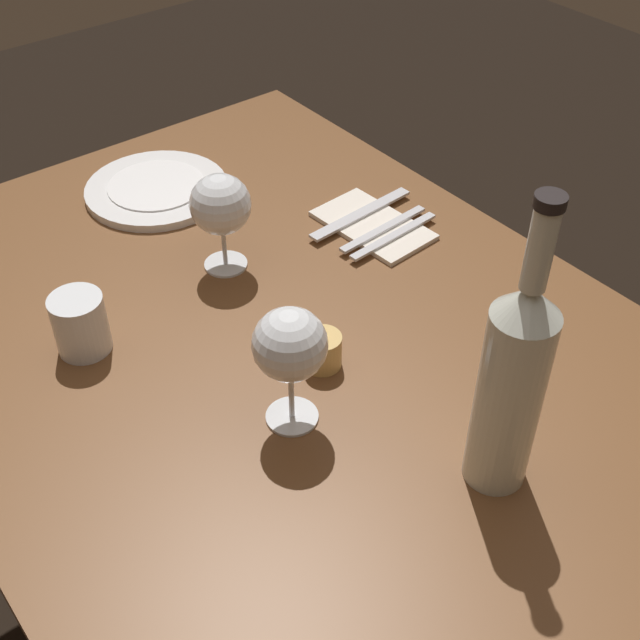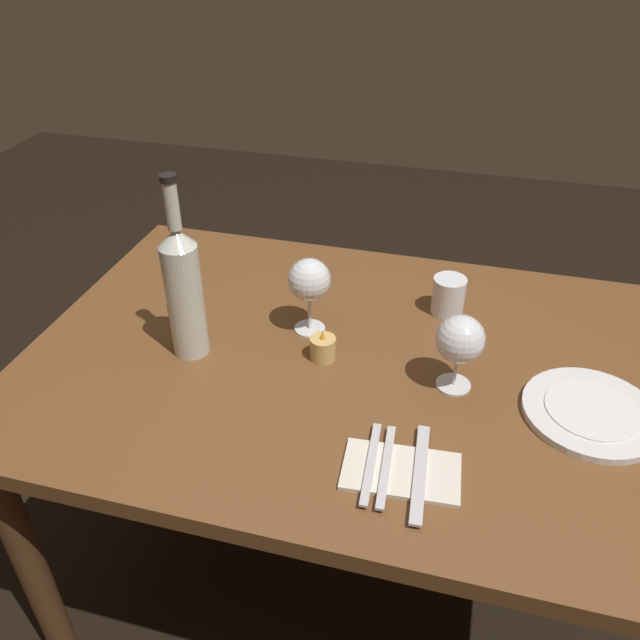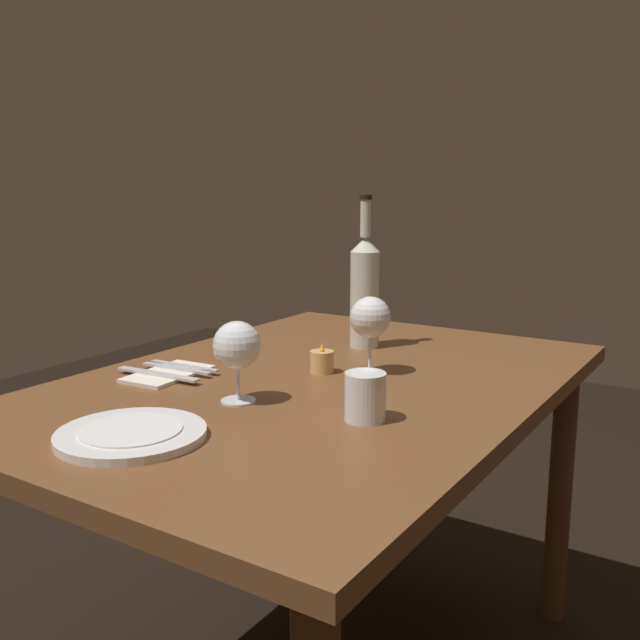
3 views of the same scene
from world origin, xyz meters
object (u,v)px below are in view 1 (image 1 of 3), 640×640
at_px(fork_outer, 394,236).
at_px(fork_inner, 383,229).
at_px(dinner_plate, 156,189).
at_px(folded_napkin, 373,225).
at_px(water_tumbler, 81,326).
at_px(table_knife, 361,214).
at_px(wine_bottle, 512,383).
at_px(wine_glass_right, 221,206).
at_px(wine_glass_left, 290,347).
at_px(votive_candle, 322,351).

bearing_deg(fork_outer, fork_inner, 0.00).
relative_size(dinner_plate, folded_napkin, 1.23).
xyz_separation_m(water_tumbler, table_knife, (0.01, -0.49, -0.03)).
bearing_deg(wine_bottle, fork_outer, -27.75).
bearing_deg(wine_glass_right, dinner_plate, -4.74).
bearing_deg(dinner_plate, water_tumbler, 136.17).
xyz_separation_m(wine_glass_left, wine_bottle, (-0.21, -0.13, 0.03)).
bearing_deg(wine_bottle, wine_glass_right, 2.69).
distance_m(dinner_plate, fork_outer, 0.42).
height_order(wine_glass_left, table_knife, wine_glass_left).
xyz_separation_m(wine_bottle, folded_napkin, (0.46, -0.22, -0.14)).
bearing_deg(fork_inner, wine_glass_right, 70.36).
distance_m(wine_glass_left, fork_outer, 0.42).
bearing_deg(dinner_plate, wine_bottle, -179.68).
bearing_deg(wine_glass_left, fork_inner, -57.11).
relative_size(votive_candle, fork_inner, 0.37).
distance_m(water_tumbler, dinner_plate, 0.39).
distance_m(dinner_plate, fork_inner, 0.40).
distance_m(wine_glass_left, table_knife, 0.46).
relative_size(wine_bottle, folded_napkin, 1.92).
bearing_deg(folded_napkin, table_knife, 0.00).
bearing_deg(votive_candle, table_knife, -48.77).
xyz_separation_m(wine_bottle, fork_inner, (0.44, -0.22, -0.14)).
xyz_separation_m(wine_glass_left, votive_candle, (0.05, -0.09, -0.10)).
bearing_deg(water_tumbler, wine_glass_right, -81.48).
bearing_deg(wine_glass_right, wine_bottle, -177.31).
bearing_deg(votive_candle, wine_glass_left, 120.46).
xyz_separation_m(wine_bottle, fork_outer, (0.41, -0.22, -0.14)).
bearing_deg(wine_bottle, dinner_plate, 0.32).
xyz_separation_m(votive_candle, folded_napkin, (0.20, -0.26, -0.02)).
relative_size(fork_inner, fork_outer, 1.00).
bearing_deg(fork_outer, wine_glass_left, 119.92).
bearing_deg(wine_bottle, wine_glass_left, 32.00).
bearing_deg(table_knife, wine_glass_left, 128.78).
relative_size(wine_glass_left, fork_inner, 0.93).
xyz_separation_m(votive_candle, fork_inner, (0.17, -0.26, -0.01)).
bearing_deg(fork_inner, dinner_plate, 33.82).
relative_size(votive_candle, folded_napkin, 0.34).
xyz_separation_m(dinner_plate, folded_napkin, (-0.31, -0.22, -0.00)).
height_order(wine_glass_right, water_tumbler, wine_glass_right).
xyz_separation_m(folded_napkin, fork_outer, (-0.05, 0.00, 0.01)).
distance_m(wine_glass_left, dinner_plate, 0.58).
height_order(wine_glass_right, table_knife, wine_glass_right).
distance_m(votive_candle, fork_outer, 0.30).
height_order(wine_bottle, fork_inner, wine_bottle).
xyz_separation_m(fork_inner, fork_outer, (-0.03, 0.00, 0.00)).
height_order(water_tumbler, votive_candle, water_tumbler).
relative_size(wine_glass_right, fork_inner, 0.86).
height_order(wine_glass_right, fork_inner, wine_glass_right).
xyz_separation_m(votive_candle, dinner_plate, (0.51, -0.04, -0.02)).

